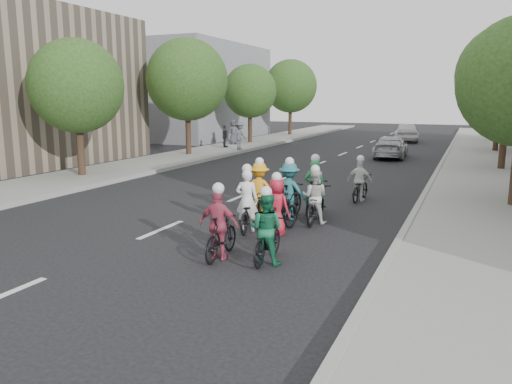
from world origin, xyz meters
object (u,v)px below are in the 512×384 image
Objects in this scene: follow_car_trail at (406,132)px; spectator_1 at (225,136)px; cyclist_5 at (315,195)px; cyclist_7 at (290,195)px; cyclist_6 at (315,202)px; cyclist_2 at (260,195)px; follow_car_lead at (391,147)px; cyclist_4 at (277,212)px; spectator_2 at (233,132)px; cyclist_3 at (220,231)px; spectator_0 at (240,135)px; cyclist_8 at (360,185)px; cyclist_1 at (267,234)px; cyclist_0 at (248,209)px.

spectator_1 is (-10.56, -11.34, 0.15)m from follow_car_trail.
cyclist_5 is at bearing 82.37° from follow_car_trail.
cyclist_6 is at bearing 178.35° from cyclist_7.
cyclist_2 is 0.91× the size of cyclist_6.
follow_car_lead is at bearing -89.29° from cyclist_5.
follow_car_lead is at bearing 83.51° from follow_car_trail.
cyclist_2 is 1.15× the size of spectator_1.
cyclist_4 is 23.94m from spectator_2.
cyclist_3 is 4.00m from cyclist_7.
cyclist_5 is 1.05× the size of spectator_2.
cyclist_7 is at bearing -139.55° from spectator_0.
spectator_0 is at bearing 0.48° from follow_car_lead.
cyclist_2 is 0.39× the size of follow_car_trail.
spectator_2 reaches higher than cyclist_2.
cyclist_3 is at bearing 90.90° from cyclist_2.
spectator_2 reaches higher than cyclist_8.
cyclist_8 is at bearing -149.18° from spectator_1.
cyclist_1 reaches higher than cyclist_6.
follow_car_trail is at bearing -90.50° from follow_car_lead.
follow_car_trail is at bearing -87.61° from cyclist_7.
cyclist_8 is at bearing -102.34° from cyclist_6.
cyclist_2 is 18.03m from spectator_0.
spectator_2 is (-12.61, 15.88, 0.49)m from cyclist_8.
cyclist_2 is 0.96× the size of spectator_0.
cyclist_7 reaches higher than cyclist_1.
spectator_2 reaches higher than cyclist_5.
cyclist_7 reaches higher than cyclist_0.
spectator_0 reaches higher than cyclist_2.
spectator_1 reaches higher than cyclist_1.
cyclist_7 is at bearing 85.55° from follow_car_lead.
cyclist_0 is 1.10× the size of cyclist_8.
cyclist_5 is at bearing -166.48° from cyclist_2.
follow_car_trail is (0.65, 28.42, 0.12)m from cyclist_2.
cyclist_7 is 0.99× the size of spectator_0.
spectator_1 is (-10.86, 17.11, 0.21)m from cyclist_7.
cyclist_2 is at bearing 23.26° from cyclist_5.
cyclist_0 is 2.72m from cyclist_1.
cyclist_2 reaches higher than cyclist_4.
cyclist_6 is 1.26× the size of spectator_1.
cyclist_2 is at bearing -6.45° from cyclist_6.
spectator_1 is at bearing -55.41° from cyclist_5.
cyclist_2 is (-1.81, 3.86, 0.02)m from cyclist_1.
follow_car_trail is (-0.12, 32.44, 0.15)m from cyclist_3.
follow_car_trail is (-0.60, 11.76, 0.14)m from follow_car_lead.
follow_car_trail is (-0.54, 30.05, 0.19)m from cyclist_4.
cyclist_1 is 0.82× the size of cyclist_4.
cyclist_7 reaches higher than follow_car_trail.
cyclist_2 is 4.13m from cyclist_8.
cyclist_2 reaches higher than cyclist_3.
cyclist_2 is at bearing 60.72° from cyclist_8.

